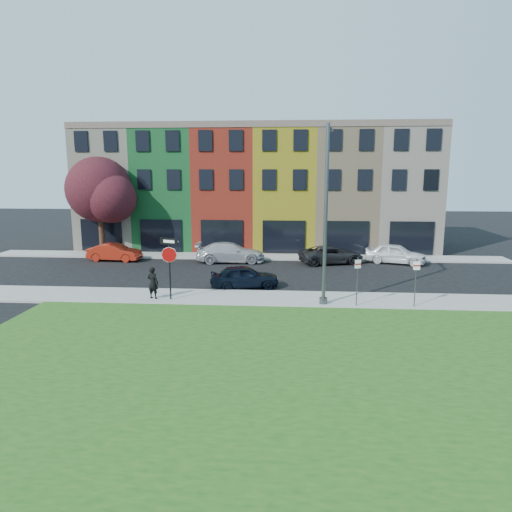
# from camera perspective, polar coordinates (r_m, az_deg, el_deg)

# --- Properties ---
(ground) EXTENTS (120.00, 120.00, 0.00)m
(ground) POSITION_cam_1_polar(r_m,az_deg,el_deg) (21.12, 2.86, -7.76)
(ground) COLOR black
(ground) RESTS_ON ground
(sidewalk_near) EXTENTS (40.00, 3.00, 0.12)m
(sidewalk_near) POSITION_cam_1_polar(r_m,az_deg,el_deg) (24.01, 7.83, -5.44)
(sidewalk_near) COLOR gray
(sidewalk_near) RESTS_ON ground
(sidewalk_far) EXTENTS (40.00, 2.40, 0.12)m
(sidewalk_far) POSITION_cam_1_polar(r_m,az_deg,el_deg) (35.82, -1.36, -0.05)
(sidewalk_far) COLOR gray
(sidewalk_far) RESTS_ON ground
(rowhouse_block) EXTENTS (30.00, 10.12, 10.00)m
(rowhouse_block) POSITION_cam_1_polar(r_m,az_deg,el_deg) (41.37, 0.14, 8.24)
(rowhouse_block) COLOR #B9B39A
(rowhouse_block) RESTS_ON ground
(stop_sign) EXTENTS (1.00, 0.40, 3.20)m
(stop_sign) POSITION_cam_1_polar(r_m,az_deg,el_deg) (23.57, -10.80, 0.00)
(stop_sign) COLOR black
(stop_sign) RESTS_ON sidewalk_near
(man) EXTENTS (0.81, 0.71, 1.67)m
(man) POSITION_cam_1_polar(r_m,az_deg,el_deg) (24.22, -12.76, -3.28)
(man) COLOR black
(man) RESTS_ON sidewalk_near
(sedan_near) EXTENTS (3.29, 4.60, 1.33)m
(sedan_near) POSITION_cam_1_polar(r_m,az_deg,el_deg) (26.27, -1.47, -2.59)
(sedan_near) COLOR black
(sedan_near) RESTS_ON ground
(parked_car_red) EXTENTS (1.81, 4.11, 1.31)m
(parked_car_red) POSITION_cam_1_polar(r_m,az_deg,el_deg) (35.87, -17.26, 0.46)
(parked_car_red) COLOR #9B2010
(parked_car_red) RESTS_ON ground
(parked_car_silver) EXTENTS (2.88, 5.39, 1.47)m
(parked_car_silver) POSITION_cam_1_polar(r_m,az_deg,el_deg) (33.75, -3.23, 0.45)
(parked_car_silver) COLOR #ADADB2
(parked_car_silver) RESTS_ON ground
(parked_car_dark) EXTENTS (4.66, 5.83, 1.30)m
(parked_car_dark) POSITION_cam_1_polar(r_m,az_deg,el_deg) (33.71, 9.38, 0.16)
(parked_car_dark) COLOR black
(parked_car_dark) RESTS_ON ground
(parked_car_white) EXTENTS (4.41, 5.35, 1.45)m
(parked_car_white) POSITION_cam_1_polar(r_m,az_deg,el_deg) (34.79, 17.04, 0.29)
(parked_car_white) COLOR white
(parked_car_white) RESTS_ON ground
(street_lamp) EXTENTS (0.65, 2.57, 8.74)m
(street_lamp) POSITION_cam_1_polar(r_m,az_deg,el_deg) (22.53, 8.74, 5.06)
(street_lamp) COLOR #4A4D50
(street_lamp) RESTS_ON sidewalk_near
(parking_sign_a) EXTENTS (0.31, 0.15, 2.43)m
(parking_sign_a) POSITION_cam_1_polar(r_m,az_deg,el_deg) (22.75, 12.56, -2.44)
(parking_sign_a) COLOR #4A4D50
(parking_sign_a) RESTS_ON sidewalk_near
(parking_sign_b) EXTENTS (0.32, 0.08, 2.37)m
(parking_sign_b) POSITION_cam_1_polar(r_m,az_deg,el_deg) (23.39, 19.36, -2.52)
(parking_sign_b) COLOR #4A4D50
(parking_sign_b) RESTS_ON sidewalk_near
(tree_purple) EXTENTS (6.10, 5.33, 7.66)m
(tree_purple) POSITION_cam_1_polar(r_m,az_deg,el_deg) (38.19, -18.85, 7.68)
(tree_purple) COLOR black
(tree_purple) RESTS_ON sidewalk_far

